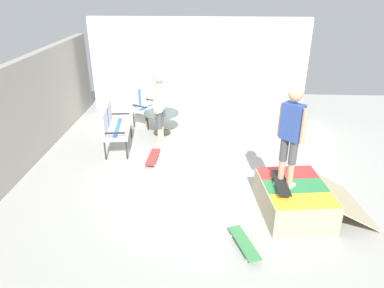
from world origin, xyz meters
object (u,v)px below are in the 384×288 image
(skate_ramp, at_px, (296,199))
(person_watching, at_px, (159,103))
(person_skater, at_px, (291,131))
(skateboard_by_bench, at_px, (153,157))
(patio_chair_near_house, at_px, (143,103))
(skateboard_spare, at_px, (244,243))
(patio_bench, at_px, (112,124))
(skateboard_on_ramp, at_px, (281,183))
(patio_table, at_px, (162,119))

(skate_ramp, bearing_deg, person_watching, 46.04)
(person_skater, distance_m, skateboard_by_bench, 3.38)
(patio_chair_near_house, bearing_deg, person_watching, -153.18)
(skate_ramp, xyz_separation_m, skateboard_spare, (-0.95, 0.93, -0.18))
(patio_bench, bearing_deg, skateboard_on_ramp, -125.18)
(skate_ramp, xyz_separation_m, person_skater, (-0.01, 0.22, 1.25))
(skateboard_by_bench, relative_size, skateboard_on_ramp, 1.01)
(patio_bench, relative_size, skateboard_spare, 1.60)
(skate_ramp, xyz_separation_m, patio_table, (3.29, 2.73, 0.14))
(person_skater, bearing_deg, patio_chair_near_house, 38.63)
(patio_table, height_order, skateboard_on_ramp, skateboard_on_ramp)
(person_watching, relative_size, skateboard_on_ramp, 2.24)
(skate_ramp, xyz_separation_m, skateboard_by_bench, (1.76, 2.73, -0.18))
(skateboard_spare, bearing_deg, skateboard_on_ramp, -36.11)
(patio_bench, bearing_deg, person_watching, -78.88)
(patio_bench, bearing_deg, person_skater, -123.81)
(skate_ramp, height_order, person_watching, person_watching)
(patio_table, relative_size, skateboard_by_bench, 1.12)
(patio_chair_near_house, relative_size, skateboard_spare, 1.24)
(patio_bench, distance_m, skateboard_spare, 4.36)
(patio_bench, bearing_deg, patio_table, -46.91)
(skate_ramp, height_order, skateboard_spare, skate_ramp)
(skate_ramp, relative_size, skateboard_on_ramp, 2.38)
(patio_table, height_order, person_watching, person_watching)
(patio_chair_near_house, distance_m, skateboard_spare, 5.39)
(patio_chair_near_house, relative_size, skateboard_by_bench, 1.26)
(skateboard_by_bench, relative_size, skateboard_spare, 0.98)
(person_watching, distance_m, skateboard_on_ramp, 3.56)
(patio_chair_near_house, relative_size, person_watching, 0.57)
(skateboard_by_bench, bearing_deg, person_watching, -5.11)
(patio_chair_near_house, bearing_deg, person_skater, -141.37)
(patio_bench, relative_size, skateboard_by_bench, 1.63)
(patio_chair_near_house, xyz_separation_m, person_watching, (-1.30, -0.66, 0.45))
(patio_bench, xyz_separation_m, skateboard_on_ramp, (-2.42, -3.44, 0.01))
(skateboard_by_bench, distance_m, skateboard_spare, 3.25)
(person_skater, relative_size, skateboard_on_ramp, 2.10)
(patio_chair_near_house, distance_m, skateboard_on_ramp, 4.96)
(skateboard_on_ramp, bearing_deg, person_skater, -46.07)
(patio_bench, xyz_separation_m, skateboard_by_bench, (-0.59, -1.01, -0.53))
(patio_table, distance_m, person_watching, 0.99)
(patio_bench, distance_m, patio_chair_near_house, 1.57)
(skateboard_on_ramp, bearing_deg, patio_bench, 54.82)
(skateboard_spare, bearing_deg, skateboard_by_bench, 33.47)
(skate_ramp, height_order, patio_chair_near_house, patio_chair_near_house)
(skateboard_on_ramp, bearing_deg, person_watching, 41.78)
(patio_table, xyz_separation_m, skateboard_by_bench, (-1.53, -0.00, -0.32))
(patio_chair_near_house, relative_size, skateboard_on_ramp, 1.27)
(patio_bench, height_order, skateboard_by_bench, patio_bench)
(patio_chair_near_house, xyz_separation_m, person_skater, (-3.86, -3.09, 0.90))
(skate_ramp, distance_m, patio_bench, 4.43)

